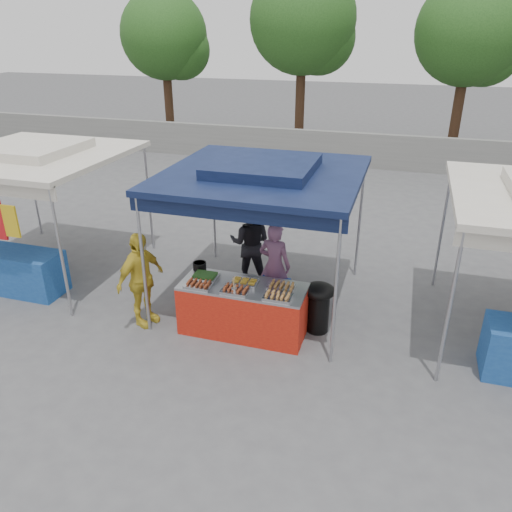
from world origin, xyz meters
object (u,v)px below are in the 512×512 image
(helper_man, at_px, (250,243))
(customer_person, at_px, (141,280))
(wok_burner, at_px, (319,303))
(vendor_woman, at_px, (275,266))
(vendor_table, at_px, (243,309))
(cooking_pot, at_px, (200,266))

(helper_man, xyz_separation_m, customer_person, (-1.25, -1.94, -0.01))
(wok_burner, height_order, vendor_woman, vendor_woman)
(vendor_woman, bearing_deg, customer_person, 39.43)
(vendor_table, bearing_deg, helper_man, 103.86)
(cooking_pot, xyz_separation_m, vendor_woman, (1.13, 0.63, -0.13))
(helper_man, distance_m, customer_person, 2.31)
(cooking_pot, relative_size, vendor_woman, 0.14)
(cooking_pot, height_order, vendor_woman, vendor_woman)
(customer_person, bearing_deg, vendor_table, -63.61)
(helper_man, bearing_deg, wok_burner, 134.07)
(vendor_table, distance_m, customer_person, 1.73)
(cooking_pot, height_order, helper_man, helper_man)
(vendor_woman, bearing_deg, helper_man, -40.13)
(vendor_table, distance_m, wok_burner, 1.22)
(helper_man, bearing_deg, vendor_table, 97.92)
(vendor_table, relative_size, customer_person, 1.23)
(customer_person, bearing_deg, cooking_pot, -36.59)
(vendor_table, height_order, helper_man, helper_man)
(cooking_pot, relative_size, wok_burner, 0.26)
(vendor_woman, bearing_deg, cooking_pot, 36.77)
(vendor_table, distance_m, vendor_woman, 1.05)
(vendor_table, height_order, vendor_woman, vendor_woman)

